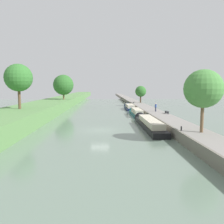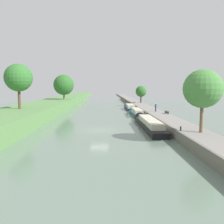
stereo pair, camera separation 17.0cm
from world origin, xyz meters
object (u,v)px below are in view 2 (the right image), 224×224
(narrowboat_navy, at_px, (130,107))
(park_bench, at_px, (167,112))
(narrowboat_teal, at_px, (136,112))
(mooring_bollard_far, at_px, (134,103))
(narrowboat_black, at_px, (148,123))
(mooring_bollard_near, at_px, (181,128))
(person_walking, at_px, (156,107))

(narrowboat_navy, height_order, park_bench, park_bench)
(narrowboat_teal, height_order, mooring_bollard_far, mooring_bollard_far)
(narrowboat_black, bearing_deg, mooring_bollard_far, 86.46)
(park_bench, bearing_deg, mooring_bollard_far, 96.18)
(narrowboat_navy, distance_m, mooring_bollard_far, 5.20)
(narrowboat_navy, xyz_separation_m, mooring_bollard_near, (1.79, -36.42, 0.85))
(mooring_bollard_near, height_order, park_bench, park_bench)
(narrowboat_navy, bearing_deg, mooring_bollard_far, 69.55)
(narrowboat_black, height_order, narrowboat_teal, narrowboat_black)
(mooring_bollard_far, relative_size, park_bench, 0.30)
(mooring_bollard_far, height_order, park_bench, park_bench)
(narrowboat_teal, bearing_deg, mooring_bollard_far, 84.25)
(park_bench, bearing_deg, narrowboat_black, -123.04)
(narrowboat_teal, height_order, narrowboat_navy, narrowboat_teal)
(narrowboat_teal, bearing_deg, mooring_bollard_near, -85.43)
(narrowboat_navy, relative_size, park_bench, 7.50)
(narrowboat_navy, relative_size, mooring_bollard_near, 24.99)
(narrowboat_black, relative_size, park_bench, 10.71)
(narrowboat_black, relative_size, person_walking, 9.67)
(mooring_bollard_far, bearing_deg, person_walking, -86.01)
(park_bench, bearing_deg, mooring_bollard_near, -99.81)
(person_walking, height_order, mooring_bollard_far, person_walking)
(person_walking, distance_m, mooring_bollard_near, 19.57)
(narrowboat_black, relative_size, mooring_bollard_far, 35.69)
(narrowboat_navy, height_order, mooring_bollard_far, mooring_bollard_far)
(narrowboat_teal, relative_size, mooring_bollard_near, 25.62)
(mooring_bollard_near, bearing_deg, narrowboat_black, 103.34)
(person_walking, xyz_separation_m, mooring_bollard_far, (-1.51, 21.72, -0.65))
(narrowboat_teal, distance_m, park_bench, 8.51)
(narrowboat_black, distance_m, person_walking, 11.61)
(narrowboat_black, bearing_deg, mooring_bollard_near, -76.66)
(person_walking, bearing_deg, mooring_bollard_far, 93.99)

